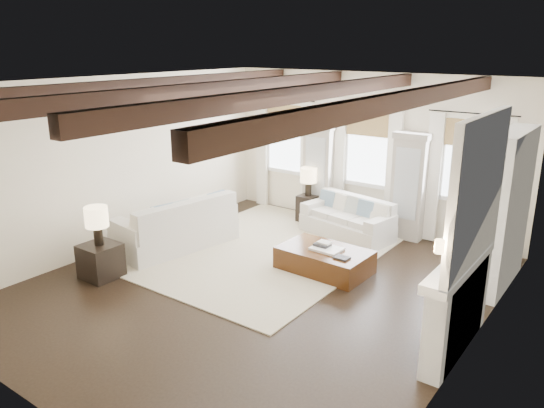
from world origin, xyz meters
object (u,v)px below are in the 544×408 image
Objects in this scene: sofa_left at (178,228)px; side_table_back at (308,209)px; sofa_back at (349,221)px; ottoman at (324,260)px; side_table_front at (101,261)px.

sofa_left is 4.10× the size of side_table_back.
sofa_back is at bearing 47.37° from sofa_left.
side_table_front is at bearing -138.20° from ottoman.
ottoman is 2.63m from side_table_back.
side_table_front is (-0.09, -1.68, -0.11)m from sofa_left.
sofa_back reaches higher than side_table_front.
ottoman is (0.49, -1.77, -0.12)m from sofa_back.
sofa_back is at bearing -13.70° from side_table_back.
ottoman is 2.61× the size of side_table_front.
sofa_back is at bearing 107.24° from ottoman.
sofa_left is 1.69m from side_table_front.
side_table_front is 4.62m from side_table_back.
sofa_left is 1.61× the size of ottoman.
ottoman is at bearing 39.97° from side_table_front.
sofa_left is 4.20× the size of side_table_front.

